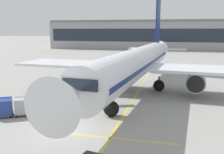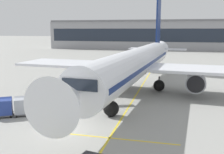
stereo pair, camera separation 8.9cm
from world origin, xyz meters
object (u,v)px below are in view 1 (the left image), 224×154
baggage_cart_third (2,107)px  safety_cone_engine_keepout (91,86)px  safety_cone_nose_mark (89,90)px  safety_cone_wingtip (80,87)px  baggage_cart_lead (50,103)px  ground_crew_by_loader (61,100)px  ground_crew_by_carts (52,101)px  baggage_cart_second (24,105)px  parked_airplane (137,63)px  belt_loader (87,99)px

baggage_cart_third → safety_cone_engine_keepout: (4.76, 14.49, -0.69)m
safety_cone_nose_mark → safety_cone_wingtip: bearing=151.9°
baggage_cart_lead → ground_crew_by_loader: (0.54, 1.68, -0.00)m
ground_crew_by_carts → safety_cone_engine_keepout: size_ratio=2.70×
baggage_cart_second → baggage_cart_third: same height
ground_crew_by_carts → safety_cone_engine_keepout: ground_crew_by_carts is taller
parked_airplane → baggage_cart_lead: 14.53m
ground_crew_by_carts → safety_cone_wingtip: size_ratio=2.22×
parked_airplane → ground_crew_by_loader: bearing=-124.3°
parked_airplane → baggage_cart_second: parked_airplane is taller
baggage_cart_third → safety_cone_wingtip: 13.66m
baggage_cart_third → safety_cone_wingtip: (3.46, 13.20, -0.62)m
parked_airplane → safety_cone_engine_keepout: size_ratio=72.82×
parked_airplane → safety_cone_wingtip: 9.13m
ground_crew_by_carts → safety_cone_nose_mark: ground_crew_by_carts is taller
parked_airplane → baggage_cart_third: parked_airplane is taller
baggage_cart_third → safety_cone_nose_mark: baggage_cart_third is taller
baggage_cart_lead → ground_crew_by_carts: (-0.29, 1.02, -0.00)m
baggage_cart_lead → ground_crew_by_loader: size_ratio=1.57×
baggage_cart_lead → baggage_cart_second: same height
parked_airplane → ground_crew_by_loader: (-7.04, -10.33, -3.07)m
baggage_cart_second → baggage_cart_third: (-1.91, -1.01, 0.00)m
parked_airplane → safety_cone_engine_keepout: parked_airplane is taller
ground_crew_by_carts → safety_cone_engine_keepout: (0.90, 11.13, -0.69)m
safety_cone_wingtip → baggage_cart_lead: bearing=-86.3°
baggage_cart_lead → safety_cone_nose_mark: bearing=83.9°
safety_cone_nose_mark → ground_crew_by_carts: bearing=-98.7°
belt_loader → ground_crew_by_carts: (-3.26, -2.38, 0.18)m
baggage_cart_third → belt_loader: bearing=38.9°
ground_crew_by_loader → ground_crew_by_carts: size_ratio=1.00×
ground_crew_by_carts → safety_cone_wingtip: (-0.41, 9.83, -0.61)m
baggage_cart_lead → ground_crew_by_carts: bearing=106.0°
baggage_cart_third → ground_crew_by_loader: size_ratio=1.57×
ground_crew_by_carts → parked_airplane: bearing=54.4°
ground_crew_by_carts → safety_cone_wingtip: ground_crew_by_carts is taller
baggage_cart_lead → safety_cone_engine_keepout: (0.60, 12.14, -0.69)m
ground_crew_by_carts → safety_cone_nose_mark: size_ratio=2.84×
baggage_cart_second → baggage_cart_third: size_ratio=1.00×
baggage_cart_second → ground_crew_by_loader: size_ratio=1.57×
belt_loader → safety_cone_nose_mark: belt_loader is taller
baggage_cart_lead → baggage_cart_third: size_ratio=1.00×
parked_airplane → baggage_cart_second: 16.86m
parked_airplane → belt_loader: bearing=-118.2°
belt_loader → safety_cone_engine_keepout: bearing=105.1°
baggage_cart_second → baggage_cart_third: 2.16m
parked_airplane → safety_cone_wingtip: (-8.28, -1.16, -3.68)m
ground_crew_by_carts → safety_cone_engine_keepout: bearing=85.4°
safety_cone_engine_keepout → safety_cone_wingtip: (-1.30, -1.30, 0.07)m
ground_crew_by_loader → ground_crew_by_carts: same height
baggage_cart_lead → ground_crew_by_loader: baggage_cart_lead is taller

